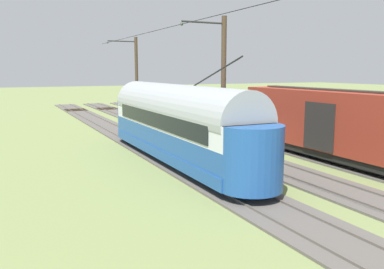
{
  "coord_description": "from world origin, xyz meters",
  "views": [
    {
      "loc": [
        12.73,
        21.01,
        5.05
      ],
      "look_at": [
        3.18,
        1.19,
        1.52
      ],
      "focal_mm": 37.55,
      "sensor_mm": 36.0,
      "label": 1
    }
  ],
  "objects": [
    {
      "name": "ground_plane",
      "position": [
        0.0,
        0.0,
        0.0
      ],
      "size": [
        220.0,
        220.0,
        0.0
      ],
      "primitive_type": "plane",
      "color": "olive"
    },
    {
      "name": "track_streetcar_siding",
      "position": [
        -4.06,
        -0.31,
        0.05
      ],
      "size": [
        2.8,
        80.0,
        0.18
      ],
      "color": "#56514C",
      "rests_on": "ground"
    },
    {
      "name": "track_adjacent_siding",
      "position": [
        0.0,
        -0.31,
        0.05
      ],
      "size": [
        2.8,
        80.0,
        0.18
      ],
      "color": "#56514C",
      "rests_on": "ground"
    },
    {
      "name": "track_third_siding",
      "position": [
        4.06,
        -0.31,
        0.05
      ],
      "size": [
        2.8,
        80.0,
        0.18
      ],
      "color": "#56514C",
      "rests_on": "ground"
    },
    {
      "name": "vintage_streetcar",
      "position": [
        4.06,
        1.12,
        2.26
      ],
      "size": [
        2.65,
        16.87,
        5.44
      ],
      "color": "#1E4C93",
      "rests_on": "ground"
    },
    {
      "name": "boxcar_adjacent",
      "position": [
        -4.06,
        4.85,
        2.16
      ],
      "size": [
        2.96,
        13.8,
        3.85
      ],
      "color": "maroon",
      "rests_on": "ground"
    },
    {
      "name": "catenary_pole_foreground",
      "position": [
        1.63,
        -13.46,
        4.12
      ],
      "size": [
        2.72,
        0.28,
        7.92
      ],
      "color": "#423323",
      "rests_on": "ground"
    },
    {
      "name": "catenary_pole_mid_near",
      "position": [
        1.63,
        1.82,
        4.12
      ],
      "size": [
        2.72,
        0.28,
        7.92
      ],
      "color": "#423323",
      "rests_on": "ground"
    },
    {
      "name": "overhead_wire_run",
      "position": [
        4.01,
        1.15,
        7.37
      ],
      "size": [
        2.51,
        34.56,
        0.18
      ],
      "color": "black",
      "rests_on": "ground"
    },
    {
      "name": "switch_stand",
      "position": [
        -5.53,
        -7.07,
        0.7
      ],
      "size": [
        0.5,
        0.3,
        1.24
      ],
      "color": "black",
      "rests_on": "ground"
    },
    {
      "name": "track_end_bumper",
      "position": [
        -4.06,
        -11.65,
        0.4
      ],
      "size": [
        1.8,
        0.6,
        0.8
      ],
      "primitive_type": "cube",
      "color": "#B2A519",
      "rests_on": "ground"
    }
  ]
}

